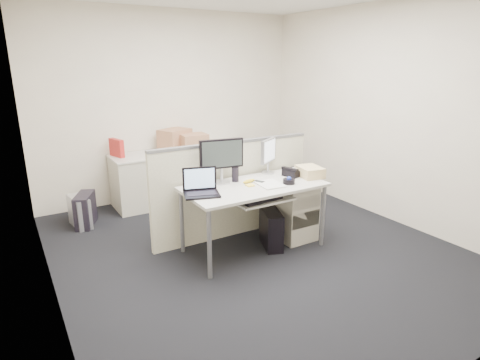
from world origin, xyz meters
TOP-DOWN VIEW (x-y plane):
  - floor at (0.00, 0.00)m, footprint 4.00×4.50m
  - wall_back at (0.00, 2.25)m, footprint 4.00×0.02m
  - wall_front at (0.00, -2.25)m, footprint 4.00×0.02m
  - wall_left at (-2.00, 0.00)m, footprint 0.02×4.50m
  - wall_right at (2.00, 0.00)m, footprint 0.02×4.50m
  - desk at (0.00, 0.00)m, footprint 1.50×0.75m
  - keyboard_tray at (0.00, -0.18)m, footprint 0.62×0.32m
  - drawer_pedestal at (0.55, 0.05)m, footprint 0.40×0.55m
  - cubicle_partition at (0.00, 0.45)m, footprint 2.00×0.06m
  - back_counter at (0.00, 1.93)m, footprint 2.00×0.60m
  - monitor_main at (-0.25, 0.25)m, footprint 0.50×0.26m
  - monitor_small at (0.40, 0.32)m, footprint 0.36×0.31m
  - laptop at (-0.62, -0.02)m, footprint 0.40×0.34m
  - trackball at (0.35, -0.15)m, footprint 0.14×0.14m
  - desk_phone at (0.60, 0.08)m, footprint 0.27×0.24m
  - paper_stack at (0.15, -0.08)m, footprint 0.27×0.33m
  - sticky_pad at (-0.05, 0.00)m, footprint 0.09×0.09m
  - travel_mug at (-0.10, 0.22)m, footprint 0.09×0.09m
  - banana at (0.00, 0.10)m, footprint 0.17×0.07m
  - cellphone at (0.10, 0.05)m, footprint 0.10×0.13m
  - manila_folders at (0.72, -0.05)m, footprint 0.28×0.34m
  - keyboard at (-0.05, -0.22)m, footprint 0.45×0.19m
  - pc_tower_desk at (0.20, -0.05)m, footprint 0.32×0.48m
  - pc_tower_spare_dark at (-1.45, 1.63)m, footprint 0.34×0.47m
  - pc_tower_spare_silver at (-1.52, 1.63)m, footprint 0.22×0.43m
  - cardboard_box_left at (-0.05, 2.05)m, footprint 0.52×0.47m
  - cardboard_box_right at (0.14, 1.81)m, footprint 0.38×0.31m
  - red_binder at (-0.90, 2.03)m, footprint 0.14×0.28m

SIDE VIEW (x-z plane):
  - floor at x=0.00m, z-range -0.01..0.00m
  - pc_tower_spare_silver at x=-1.52m, z-range 0.00..0.38m
  - pc_tower_spare_dark at x=-1.45m, z-range 0.00..0.41m
  - pc_tower_desk at x=0.20m, z-range 0.00..0.41m
  - drawer_pedestal at x=0.55m, z-range 0.00..0.65m
  - back_counter at x=0.00m, z-range 0.00..0.72m
  - cubicle_partition at x=0.00m, z-range 0.00..1.10m
  - keyboard_tray at x=0.00m, z-range 0.61..0.63m
  - keyboard at x=-0.05m, z-range 0.63..0.66m
  - desk at x=0.00m, z-range 0.30..1.03m
  - sticky_pad at x=-0.05m, z-range 0.73..0.74m
  - paper_stack at x=0.15m, z-range 0.73..0.74m
  - cellphone at x=0.10m, z-range 0.73..0.74m
  - banana at x=0.00m, z-range 0.73..0.77m
  - trackball at x=0.35m, z-range 0.73..0.78m
  - desk_phone at x=0.60m, z-range 0.73..0.80m
  - manila_folders at x=0.72m, z-range 0.73..0.84m
  - travel_mug at x=-0.10m, z-range 0.73..0.89m
  - red_binder at x=-0.90m, z-range 0.72..0.98m
  - cardboard_box_right at x=0.14m, z-range 0.72..0.99m
  - laptop at x=-0.62m, z-range 0.73..0.98m
  - cardboard_box_left at x=-0.05m, z-range 0.72..1.04m
  - monitor_small at x=0.40m, z-range 0.73..1.13m
  - monitor_main at x=-0.25m, z-range 0.73..1.21m
  - wall_back at x=0.00m, z-range 0.00..2.70m
  - wall_front at x=0.00m, z-range 0.00..2.70m
  - wall_left at x=-2.00m, z-range 0.00..2.70m
  - wall_right at x=2.00m, z-range 0.00..2.70m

